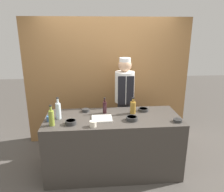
{
  "coord_description": "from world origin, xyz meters",
  "views": [
    {
      "loc": [
        -0.28,
        -3.04,
        2.19
      ],
      "look_at": [
        0.0,
        0.17,
        1.2
      ],
      "focal_mm": 35.0,
      "sensor_mm": 36.0,
      "label": 1
    }
  ],
  "objects_px": {
    "sauce_bowl_red": "(143,110)",
    "sauce_bowl_orange": "(86,110)",
    "sauce_bowl_green": "(178,120)",
    "bottle_wine": "(105,107)",
    "cutting_board": "(102,119)",
    "bottle_vinegar": "(133,107)",
    "sauce_bowl_white": "(132,118)",
    "bottle_clear": "(58,110)",
    "sauce_bowl_yellow": "(71,122)",
    "cup_cream": "(93,124)",
    "chef_center": "(124,101)",
    "cup_blue": "(50,118)",
    "bottle_oil": "(51,118)"
  },
  "relations": [
    {
      "from": "sauce_bowl_red",
      "to": "sauce_bowl_orange",
      "type": "distance_m",
      "value": 0.93
    },
    {
      "from": "sauce_bowl_green",
      "to": "bottle_wine",
      "type": "xyz_separation_m",
      "value": [
        -1.02,
        0.43,
        0.08
      ]
    },
    {
      "from": "cutting_board",
      "to": "bottle_vinegar",
      "type": "distance_m",
      "value": 0.54
    },
    {
      "from": "sauce_bowl_green",
      "to": "cutting_board",
      "type": "distance_m",
      "value": 1.09
    },
    {
      "from": "sauce_bowl_white",
      "to": "cutting_board",
      "type": "height_order",
      "value": "sauce_bowl_white"
    },
    {
      "from": "sauce_bowl_orange",
      "to": "sauce_bowl_white",
      "type": "bearing_deg",
      "value": -31.23
    },
    {
      "from": "bottle_clear",
      "to": "sauce_bowl_green",
      "type": "bearing_deg",
      "value": -8.85
    },
    {
      "from": "sauce_bowl_yellow",
      "to": "cutting_board",
      "type": "distance_m",
      "value": 0.46
    },
    {
      "from": "bottle_vinegar",
      "to": "sauce_bowl_white",
      "type": "bearing_deg",
      "value": -103.15
    },
    {
      "from": "cup_cream",
      "to": "bottle_wine",
      "type": "bearing_deg",
      "value": 68.83
    },
    {
      "from": "chef_center",
      "to": "cup_cream",
      "type": "bearing_deg",
      "value": -120.65
    },
    {
      "from": "sauce_bowl_orange",
      "to": "bottle_vinegar",
      "type": "xyz_separation_m",
      "value": [
        0.74,
        -0.14,
        0.08
      ]
    },
    {
      "from": "sauce_bowl_white",
      "to": "sauce_bowl_orange",
      "type": "distance_m",
      "value": 0.79
    },
    {
      "from": "bottle_wine",
      "to": "cup_blue",
      "type": "bearing_deg",
      "value": -163.42
    },
    {
      "from": "cutting_board",
      "to": "bottle_vinegar",
      "type": "relative_size",
      "value": 1.13
    },
    {
      "from": "sauce_bowl_yellow",
      "to": "sauce_bowl_orange",
      "type": "relative_size",
      "value": 1.37
    },
    {
      "from": "sauce_bowl_green",
      "to": "sauce_bowl_red",
      "type": "relative_size",
      "value": 0.78
    },
    {
      "from": "chef_center",
      "to": "sauce_bowl_yellow",
      "type": "bearing_deg",
      "value": -135.61
    },
    {
      "from": "sauce_bowl_green",
      "to": "sauce_bowl_yellow",
      "type": "xyz_separation_m",
      "value": [
        -1.52,
        0.04,
        0.01
      ]
    },
    {
      "from": "cup_blue",
      "to": "bottle_oil",
      "type": "bearing_deg",
      "value": -71.03
    },
    {
      "from": "cutting_board",
      "to": "bottle_oil",
      "type": "distance_m",
      "value": 0.72
    },
    {
      "from": "bottle_clear",
      "to": "cup_blue",
      "type": "distance_m",
      "value": 0.17
    },
    {
      "from": "sauce_bowl_green",
      "to": "bottle_clear",
      "type": "distance_m",
      "value": 1.74
    },
    {
      "from": "sauce_bowl_green",
      "to": "chef_center",
      "type": "distance_m",
      "value": 1.11
    },
    {
      "from": "sauce_bowl_green",
      "to": "cup_blue",
      "type": "relative_size",
      "value": 1.33
    },
    {
      "from": "cutting_board",
      "to": "sauce_bowl_white",
      "type": "bearing_deg",
      "value": -10.25
    },
    {
      "from": "sauce_bowl_red",
      "to": "sauce_bowl_orange",
      "type": "relative_size",
      "value": 1.42
    },
    {
      "from": "sauce_bowl_red",
      "to": "cutting_board",
      "type": "bearing_deg",
      "value": -157.67
    },
    {
      "from": "sauce_bowl_white",
      "to": "bottle_clear",
      "type": "distance_m",
      "value": 1.08
    },
    {
      "from": "sauce_bowl_green",
      "to": "bottle_clear",
      "type": "height_order",
      "value": "bottle_clear"
    },
    {
      "from": "sauce_bowl_orange",
      "to": "cup_blue",
      "type": "bearing_deg",
      "value": -146.95
    },
    {
      "from": "sauce_bowl_orange",
      "to": "cutting_board",
      "type": "xyz_separation_m",
      "value": [
        0.24,
        -0.33,
        -0.02
      ]
    },
    {
      "from": "bottle_wine",
      "to": "cup_cream",
      "type": "xyz_separation_m",
      "value": [
        -0.19,
        -0.48,
        -0.06
      ]
    },
    {
      "from": "sauce_bowl_red",
      "to": "sauce_bowl_green",
      "type": "bearing_deg",
      "value": -49.72
    },
    {
      "from": "sauce_bowl_white",
      "to": "sauce_bowl_red",
      "type": "height_order",
      "value": "sauce_bowl_white"
    },
    {
      "from": "sauce_bowl_green",
      "to": "cup_blue",
      "type": "height_order",
      "value": "cup_blue"
    },
    {
      "from": "sauce_bowl_green",
      "to": "bottle_oil",
      "type": "relative_size",
      "value": 0.43
    },
    {
      "from": "sauce_bowl_yellow",
      "to": "sauce_bowl_orange",
      "type": "bearing_deg",
      "value": 67.6
    },
    {
      "from": "sauce_bowl_red",
      "to": "cup_blue",
      "type": "bearing_deg",
      "value": -169.05
    },
    {
      "from": "cutting_board",
      "to": "bottle_wine",
      "type": "distance_m",
      "value": 0.27
    },
    {
      "from": "bottle_wine",
      "to": "bottle_clear",
      "type": "height_order",
      "value": "bottle_clear"
    },
    {
      "from": "bottle_wine",
      "to": "bottle_vinegar",
      "type": "height_order",
      "value": "bottle_vinegar"
    },
    {
      "from": "bottle_vinegar",
      "to": "bottle_clear",
      "type": "relative_size",
      "value": 0.79
    },
    {
      "from": "sauce_bowl_red",
      "to": "sauce_bowl_white",
      "type": "bearing_deg",
      "value": -125.07
    },
    {
      "from": "sauce_bowl_orange",
      "to": "cup_cream",
      "type": "height_order",
      "value": "cup_cream"
    },
    {
      "from": "cup_blue",
      "to": "sauce_bowl_orange",
      "type": "bearing_deg",
      "value": 33.05
    },
    {
      "from": "sauce_bowl_orange",
      "to": "cup_cream",
      "type": "xyz_separation_m",
      "value": [
        0.11,
        -0.57,
        0.01
      ]
    },
    {
      "from": "bottle_oil",
      "to": "bottle_wine",
      "type": "distance_m",
      "value": 0.85
    },
    {
      "from": "sauce_bowl_green",
      "to": "sauce_bowl_orange",
      "type": "relative_size",
      "value": 1.11
    },
    {
      "from": "cup_cream",
      "to": "sauce_bowl_orange",
      "type": "bearing_deg",
      "value": 101.19
    }
  ]
}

